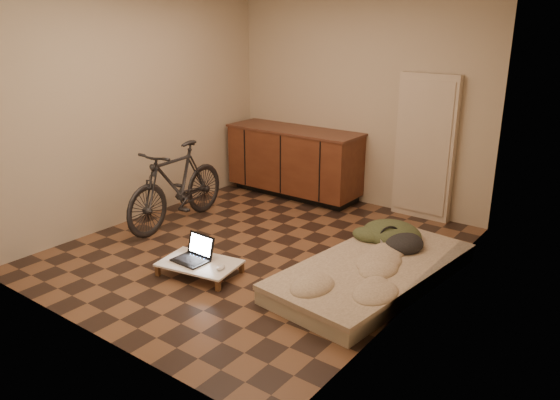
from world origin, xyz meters
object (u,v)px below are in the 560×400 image
Objects in this scene: lap_desk at (200,264)px; bicycle at (176,181)px; futon at (373,272)px; laptop at (194,255)px.

bicycle is at bearing 134.85° from lap_desk.
futon is at bearing 21.55° from lap_desk.
laptop is (-0.08, 0.01, 0.06)m from lap_desk.
laptop is (1.05, -0.78, -0.35)m from bicycle.
lap_desk is (1.13, -0.79, -0.41)m from bicycle.
laptop is at bearing 160.33° from lap_desk.
bicycle reaches higher than futon.
lap_desk is at bearing -141.98° from futon.
lap_desk is (-1.37, -0.84, 0.02)m from futon.
bicycle is 4.82× the size of laptop.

